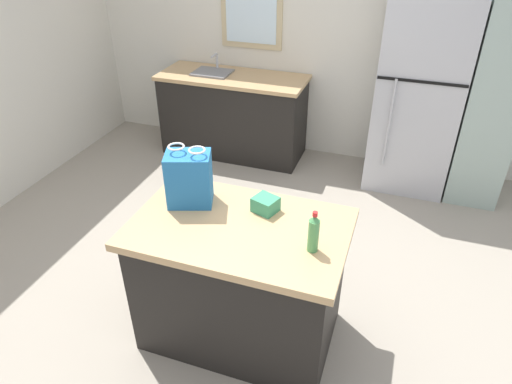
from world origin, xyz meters
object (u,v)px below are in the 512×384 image
(kitchen_island, at_px, (240,282))
(tall_cabinet, at_px, (496,87))
(refrigerator, at_px, (419,94))
(shopping_bag, at_px, (189,179))
(bottle, at_px, (314,233))
(small_box, at_px, (265,204))

(kitchen_island, distance_m, tall_cabinet, 2.94)
(refrigerator, xyz_separation_m, shopping_bag, (-1.26, -2.31, 0.12))
(refrigerator, bearing_deg, bottle, -99.75)
(tall_cabinet, bearing_deg, refrigerator, -179.98)
(kitchen_island, bearing_deg, shopping_bag, 160.54)
(refrigerator, bearing_deg, small_box, -109.30)
(tall_cabinet, bearing_deg, kitchen_island, -121.98)
(tall_cabinet, height_order, shopping_bag, tall_cabinet)
(tall_cabinet, xyz_separation_m, bottle, (-1.07, -2.52, -0.08))
(kitchen_island, bearing_deg, tall_cabinet, 58.02)
(refrigerator, distance_m, tall_cabinet, 0.65)
(bottle, bearing_deg, refrigerator, 80.25)
(refrigerator, xyz_separation_m, bottle, (-0.43, -2.52, 0.06))
(tall_cabinet, bearing_deg, shopping_bag, -129.36)
(refrigerator, height_order, shopping_bag, refrigerator)
(refrigerator, relative_size, tall_cabinet, 0.87)
(small_box, height_order, bottle, bottle)
(kitchen_island, relative_size, shopping_bag, 3.33)
(bottle, bearing_deg, shopping_bag, 165.77)
(refrigerator, bearing_deg, shopping_bag, -118.55)
(shopping_bag, bearing_deg, bottle, -14.23)
(tall_cabinet, height_order, small_box, tall_cabinet)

